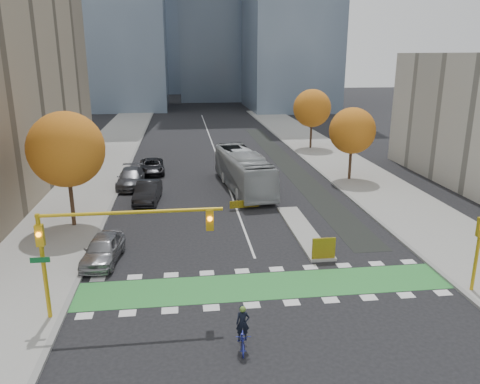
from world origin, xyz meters
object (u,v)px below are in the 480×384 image
object	(u,v)px
hazard_board	(324,248)
tree_west	(66,150)
parked_car_b	(148,192)
tree_east_far	(312,108)
parked_car_a	(103,249)
tree_east_near	(352,131)
cyclist	(243,335)
traffic_signal_west	(100,236)
parked_car_d	(152,166)
bus	(243,171)
traffic_signal_east	(479,243)
parked_car_c	(131,178)

from	to	relation	value
hazard_board	tree_west	bearing A→B (deg)	154.01
tree_west	parked_car_b	distance (m)	8.64
hazard_board	tree_east_far	distance (m)	35.13
parked_car_a	parked_car_b	size ratio (longest dim) A/B	0.90
tree_east_near	parked_car_a	xyz separation A→B (m)	(-21.00, -16.31, -4.06)
tree_east_far	cyclist	world-z (taller)	tree_east_far
traffic_signal_west	parked_car_d	size ratio (longest dim) A/B	1.63
tree_east_near	tree_east_far	size ratio (longest dim) A/B	0.92
parked_car_d	hazard_board	bearing A→B (deg)	-68.00
hazard_board	parked_car_a	xyz separation A→B (m)	(-13.00, 1.49, 0.00)
tree_east_near	parked_car_a	bearing A→B (deg)	-142.17
parked_car_d	bus	bearing A→B (deg)	-43.35
tree_west	parked_car_b	xyz separation A→B (m)	(4.88, 5.30, -4.76)
cyclist	bus	world-z (taller)	bus
tree_east_far	parked_car_b	world-z (taller)	tree_east_far
tree_east_near	parked_car_d	xyz separation A→B (m)	(-19.31, 5.30, -4.14)
parked_car_d	parked_car_b	bearing A→B (deg)	-92.97
tree_west	traffic_signal_east	size ratio (longest dim) A/B	2.01
tree_west	traffic_signal_east	world-z (taller)	tree_west
hazard_board	parked_car_b	distance (m)	17.18
hazard_board	parked_car_d	bearing A→B (deg)	116.09
cyclist	parked_car_d	xyz separation A→B (m)	(-5.40, 31.16, 0.06)
parked_car_a	parked_car_c	size ratio (longest dim) A/B	0.82
traffic_signal_east	tree_east_near	bearing A→B (deg)	86.19
traffic_signal_east	tree_west	bearing A→B (deg)	150.93
parked_car_a	bus	bearing A→B (deg)	61.26
bus	parked_car_d	size ratio (longest dim) A/B	2.36
tree_east_far	tree_west	bearing A→B (deg)	-133.30
cyclist	hazard_board	bearing A→B (deg)	58.22
traffic_signal_east	bus	distance (m)	22.73
hazard_board	tree_west	size ratio (longest dim) A/B	0.17
parked_car_b	parked_car_d	world-z (taller)	parked_car_b
tree_east_far	hazard_board	bearing A→B (deg)	-104.12
bus	parked_car_a	bearing A→B (deg)	-132.02
parked_car_d	traffic_signal_east	bearing A→B (deg)	-61.45
cyclist	tree_west	bearing A→B (deg)	126.94
traffic_signal_east	cyclist	bearing A→B (deg)	-164.89
hazard_board	tree_west	xyz separation A→B (m)	(-16.00, 7.80, 4.82)
tree_east_far	parked_car_c	size ratio (longest dim) A/B	1.34
parked_car_b	parked_car_d	xyz separation A→B (m)	(-0.20, 10.00, -0.13)
parked_car_b	bus	bearing A→B (deg)	24.39
cyclist	parked_car_a	bearing A→B (deg)	131.06
tree_east_near	parked_car_a	world-z (taller)	tree_east_near
traffic_signal_east	parked_car_c	bearing A→B (deg)	130.53
tree_east_near	traffic_signal_east	size ratio (longest dim) A/B	1.73
parked_car_a	tree_east_near	bearing A→B (deg)	44.38
parked_car_b	parked_car_c	world-z (taller)	parked_car_b
tree_west	traffic_signal_west	world-z (taller)	tree_west
tree_east_far	parked_car_a	xyz separation A→B (m)	(-21.50, -32.31, -4.44)
tree_west	bus	distance (m)	16.14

